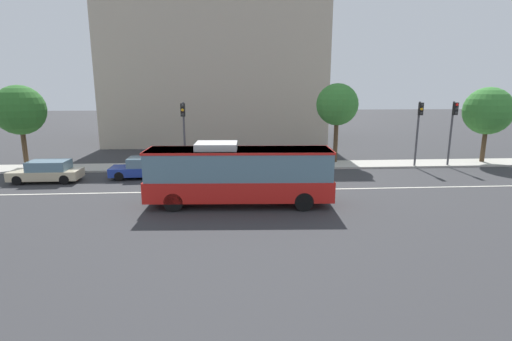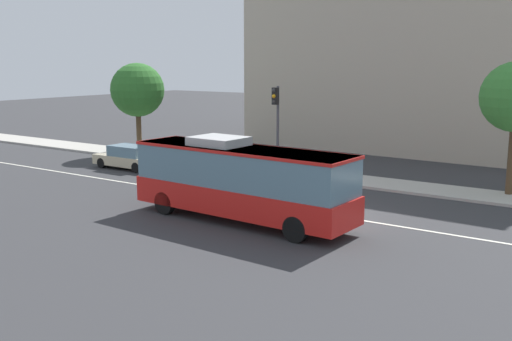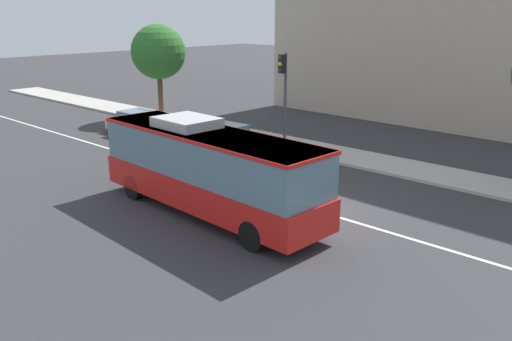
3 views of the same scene
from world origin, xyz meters
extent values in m
plane|color=#333335|center=(0.00, 0.00, 0.00)|extent=(160.00, 160.00, 0.00)
cube|color=#B2ADA3|center=(0.00, 7.29, 0.07)|extent=(80.00, 2.82, 0.14)
cube|color=silver|center=(0.00, 0.00, 0.01)|extent=(76.00, 0.16, 0.01)
cube|color=red|center=(-2.43, -2.89, 0.98)|extent=(10.11, 3.00, 1.10)
cube|color=slate|center=(-2.43, -2.89, 2.31)|extent=(9.91, 2.91, 1.58)
cube|color=red|center=(-2.43, -2.89, 3.04)|extent=(10.01, 2.97, 0.12)
cube|color=#B2B2B2|center=(-3.62, -2.83, 3.28)|extent=(2.29, 1.91, 0.36)
cylinder|color=black|center=(1.02, -1.96, 0.50)|extent=(1.01, 0.35, 1.00)
cylinder|color=black|center=(0.91, -4.15, 0.50)|extent=(1.01, 0.35, 1.00)
cylinder|color=black|center=(-5.77, -1.62, 0.50)|extent=(1.01, 0.35, 1.00)
cylinder|color=black|center=(-5.88, -3.82, 0.50)|extent=(1.01, 0.35, 1.00)
cube|color=#1E3899|center=(-9.06, 3.96, 0.52)|extent=(4.55, 1.93, 0.60)
cube|color=slate|center=(-8.81, 3.97, 1.14)|extent=(2.57, 1.73, 0.64)
cylinder|color=black|center=(-10.53, 3.12, 0.32)|extent=(0.65, 0.24, 0.64)
cylinder|color=black|center=(-10.58, 4.72, 0.32)|extent=(0.65, 0.24, 0.64)
cylinder|color=black|center=(-7.54, 3.21, 0.32)|extent=(0.65, 0.24, 0.64)
cylinder|color=black|center=(-7.58, 4.80, 0.32)|extent=(0.65, 0.24, 0.64)
cube|color=#C6B793|center=(-15.40, 3.19, 0.52)|extent=(4.51, 1.83, 0.60)
cube|color=slate|center=(-15.15, 3.19, 1.14)|extent=(2.53, 1.67, 0.64)
cylinder|color=black|center=(-16.89, 2.38, 0.32)|extent=(0.64, 0.22, 0.64)
cylinder|color=black|center=(-16.91, 3.98, 0.32)|extent=(0.64, 0.22, 0.64)
cylinder|color=black|center=(-13.89, 2.40, 0.32)|extent=(0.64, 0.22, 0.64)
cylinder|color=black|center=(-13.91, 4.00, 0.32)|extent=(0.64, 0.22, 0.64)
cylinder|color=#47474C|center=(-6.35, 6.24, 2.60)|extent=(0.16, 0.16, 5.20)
cube|color=black|center=(-6.36, 5.96, 4.65)|extent=(0.32, 0.28, 0.96)
sphere|color=#2D2D2D|center=(-6.36, 5.81, 4.97)|extent=(0.22, 0.22, 0.22)
sphere|color=#F9A514|center=(-6.36, 5.81, 4.65)|extent=(0.22, 0.22, 0.22)
sphere|color=#2D2D2D|center=(-6.36, 5.81, 4.33)|extent=(0.22, 0.22, 0.22)
cylinder|color=#4C3823|center=(5.88, 8.19, 1.81)|extent=(0.36, 0.36, 3.63)
cylinder|color=#4C3823|center=(-18.87, 7.64, 1.59)|extent=(0.36, 0.36, 3.18)
sphere|color=#2D6B28|center=(-18.87, 7.64, 4.59)|extent=(3.77, 3.77, 3.77)
cube|color=#B7A893|center=(-4.22, 24.24, 8.50)|extent=(24.02, 16.25, 17.00)
camera|label=1|loc=(-2.89, -23.44, 6.46)|focal=27.31mm
camera|label=2|loc=(11.43, -22.35, 6.60)|focal=41.44mm
camera|label=3|loc=(11.23, -15.27, 7.16)|focal=37.00mm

